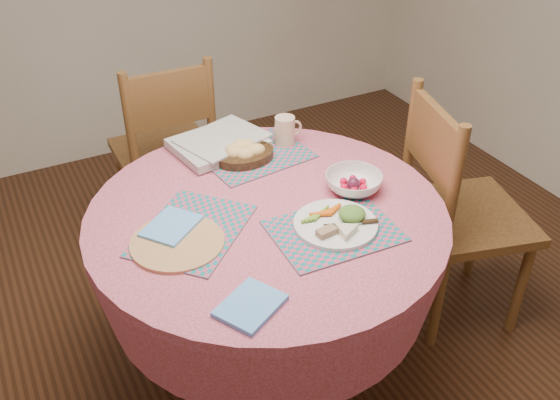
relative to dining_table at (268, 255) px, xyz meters
The scene contains 15 objects.
ground 0.56m from the dining_table, ahead, with size 4.00×4.00×0.00m, color #331C0F.
dining_table is the anchor object (origin of this frame).
chair_right 0.82m from the dining_table, ahead, with size 0.56×0.58×1.03m.
chair_back 1.00m from the dining_table, 92.44° to the left, with size 0.46×0.44×0.98m.
placemat_front 0.32m from the dining_table, 55.52° to the right, with size 0.40×0.30×0.01m, color #16767C.
placemat_left 0.33m from the dining_table, behind, with size 0.40×0.30×0.01m, color #16767C.
placemat_back 0.43m from the dining_table, 70.35° to the left, with size 0.40×0.30×0.01m, color #16767C.
wicker_trivet 0.39m from the dining_table, behind, with size 0.30×0.30×0.01m, color #A46F47.
napkin_near 0.51m from the dining_table, 122.17° to the right, with size 0.18×0.14×0.01m, color #5FA3F4.
napkin_far 0.39m from the dining_table, behind, with size 0.18×0.14×0.01m, color #5FA3F4.
dinner_plate 0.33m from the dining_table, 49.51° to the right, with size 0.28×0.28×0.05m.
bread_bowl 0.42m from the dining_table, 77.90° to the left, with size 0.23×0.23×0.08m.
latte_mug 0.54m from the dining_table, 54.45° to the left, with size 0.12×0.08×0.12m.
fruit_bowl 0.40m from the dining_table, ahead, with size 0.26×0.26×0.06m.
newspaper_stack 0.52m from the dining_table, 87.12° to the left, with size 0.40×0.34×0.04m.
Camera 1 is at (-0.76, -1.56, 1.97)m, focal length 40.00 mm.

